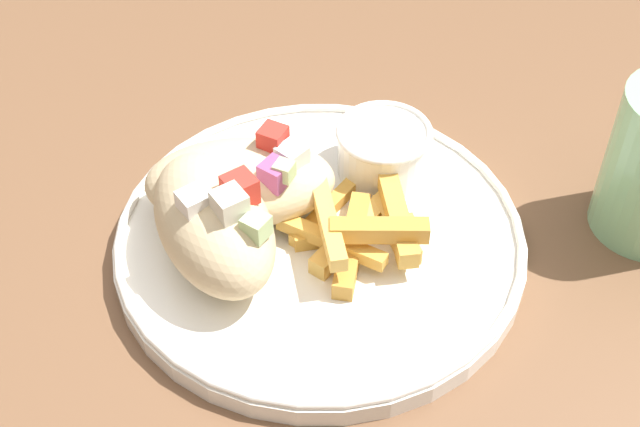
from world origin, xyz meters
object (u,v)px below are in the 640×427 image
Objects in this scene: plate at (320,239)px; pita_sandwich_far at (242,182)px; sauce_ramekin at (383,147)px; pita_sandwich_near at (214,222)px; fries_pile at (360,230)px.

pita_sandwich_far reaches higher than plate.
plate is 0.08m from sauce_ramekin.
plate is at bearing -28.10° from pita_sandwich_far.
pita_sandwich_near is at bearing -125.97° from sauce_ramekin.
fries_pile is at bearing -87.56° from sauce_ramekin.
pita_sandwich_near reaches higher than fries_pile.
sauce_ramekin reaches higher than plate.
sauce_ramekin is (0.08, 0.11, -0.01)m from pita_sandwich_near.
sauce_ramekin is (-0.00, 0.07, 0.01)m from fries_pile.
plate is 0.03m from fries_pile.
pita_sandwich_near is 0.14m from sauce_ramekin.
sauce_ramekin is (0.02, 0.07, 0.03)m from plate.
sauce_ramekin is at bearing 72.09° from plate.
plate is 4.05× the size of sauce_ramekin.
sauce_ramekin is (0.08, 0.06, -0.00)m from pita_sandwich_far.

